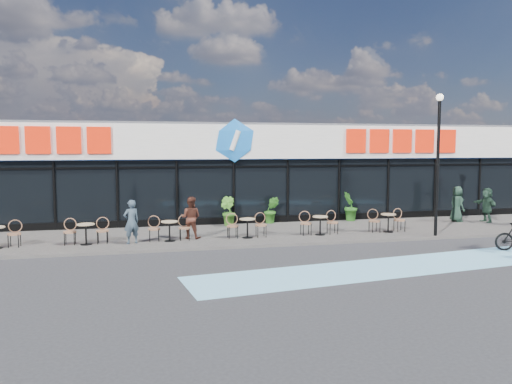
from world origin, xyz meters
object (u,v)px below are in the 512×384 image
potted_plant_right (350,206)px  lamp_post (438,153)px  potted_plant_left (228,211)px  pedestrian_b (457,204)px  patron_right (191,218)px  pedestrian_a (487,205)px  potted_plant_mid (271,210)px  patron_left (131,222)px

potted_plant_right → lamp_post: bearing=-68.3°
potted_plant_left → pedestrian_b: size_ratio=0.78×
patron_right → pedestrian_a: size_ratio=1.00×
potted_plant_mid → pedestrian_b: (8.42, -1.42, 0.21)m
potted_plant_mid → potted_plant_right: potted_plant_right is taller
potted_plant_mid → pedestrian_a: 9.86m
potted_plant_mid → pedestrian_a: pedestrian_a is taller
potted_plant_right → pedestrian_a: (5.96, -1.64, 0.10)m
potted_plant_left → pedestrian_a: pedestrian_a is taller
lamp_post → potted_plant_right: (-1.69, 4.26, -2.52)m
potted_plant_right → pedestrian_a: bearing=-15.4°
lamp_post → pedestrian_a: bearing=31.4°
patron_left → pedestrian_b: (14.46, 2.05, 0.03)m
patron_right → pedestrian_b: size_ratio=0.97×
pedestrian_a → patron_right: bearing=-83.6°
lamp_post → potted_plant_mid: (-5.42, 4.42, -2.61)m
patron_left → patron_right: size_ratio=0.99×
pedestrian_a → potted_plant_mid: bearing=-99.0°
pedestrian_a → potted_plant_left: bearing=-95.9°
lamp_post → patron_left: bearing=175.3°
potted_plant_mid → pedestrian_a: (9.69, -1.81, 0.19)m
potted_plant_right → pedestrian_b: bearing=-15.0°
potted_plant_right → potted_plant_mid: bearing=177.4°
patron_right → potted_plant_right: bearing=-136.6°
potted_plant_mid → pedestrian_a: bearing=-10.6°
patron_left → pedestrian_b: size_ratio=0.96×
lamp_post → potted_plant_left: bearing=150.9°
pedestrian_b → patron_left: bearing=95.3°
patron_left → pedestrian_a: bearing=162.0°
lamp_post → patron_left: 11.75m
potted_plant_left → pedestrian_a: 11.83m
patron_left → patron_right: (2.15, 0.53, 0.00)m
potted_plant_left → pedestrian_b: (10.45, -1.16, 0.18)m
pedestrian_a → pedestrian_b: pedestrian_b is taller
potted_plant_left → patron_right: (-1.86, -2.67, 0.15)m
lamp_post → patron_right: (-9.31, 1.48, -2.42)m
potted_plant_left → potted_plant_right: 5.77m
patron_right → pedestrian_b: 12.41m
pedestrian_b → potted_plant_right: bearing=72.2°
potted_plant_right → patron_left: patron_left is taller
pedestrian_b → lamp_post: bearing=132.2°
potted_plant_right → pedestrian_a: size_ratio=0.87×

